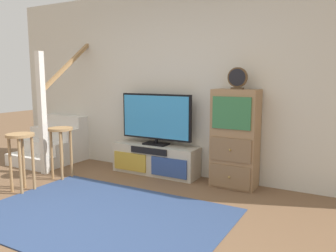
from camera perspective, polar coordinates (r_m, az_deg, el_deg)
ground_plane at (r=3.34m, az=-18.41°, el=-17.75°), size 20.00×20.00×0.00m
back_wall at (r=4.98m, az=2.35°, el=7.29°), size 6.40×0.12×2.70m
area_rug at (r=3.72m, az=-11.36°, el=-14.55°), size 2.60×1.80×0.01m
media_console at (r=5.05m, az=-2.16°, el=-5.66°), size 1.33×0.38×0.44m
television at (r=4.95m, az=-2.06°, el=1.37°), size 1.14×0.22×0.75m
side_cabinet at (r=4.47m, az=11.23°, el=-2.16°), size 0.58×0.38×1.28m
desk_clock at (r=4.37m, az=11.65°, el=7.89°), size 0.25×0.08×0.28m
staircase at (r=6.24m, az=-17.47°, el=-1.93°), size 1.00×1.36×2.20m
bar_stool_near at (r=4.61m, az=-23.57°, el=-3.57°), size 0.34×0.34×0.74m
bar_stool_far at (r=5.01m, az=-17.62°, el=-2.41°), size 0.34×0.34×0.73m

